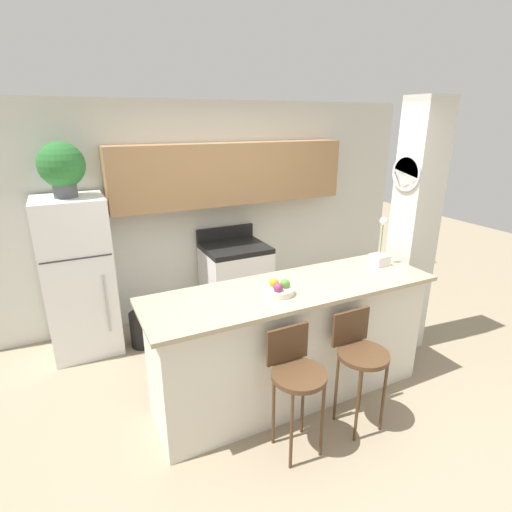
{
  "coord_description": "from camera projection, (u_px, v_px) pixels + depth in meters",
  "views": [
    {
      "loc": [
        -1.6,
        -2.55,
        2.35
      ],
      "look_at": [
        0.0,
        0.69,
        1.1
      ],
      "focal_mm": 28.0,
      "sensor_mm": 36.0,
      "label": 1
    }
  ],
  "objects": [
    {
      "name": "bar_stool_left",
      "position": [
        296.0,
        374.0,
        2.83
      ],
      "size": [
        0.39,
        0.39,
        0.95
      ],
      "color": "#4C331E",
      "rests_on": "ground_plane"
    },
    {
      "name": "pillar_right",
      "position": [
        413.0,
        231.0,
        3.99
      ],
      "size": [
        0.38,
        0.33,
        2.55
      ],
      "color": "silver",
      "rests_on": "ground_plane"
    },
    {
      "name": "fruit_bowl",
      "position": [
        279.0,
        289.0,
        3.12
      ],
      "size": [
        0.24,
        0.24,
        0.12
      ],
      "color": "silver",
      "rests_on": "counter_bar"
    },
    {
      "name": "potted_plant_on_fridge",
      "position": [
        62.0,
        167.0,
        3.71
      ],
      "size": [
        0.42,
        0.42,
        0.52
      ],
      "color": "#4C4C51",
      "rests_on": "refrigerator"
    },
    {
      "name": "bar_stool_right",
      "position": [
        360.0,
        354.0,
        3.07
      ],
      "size": [
        0.39,
        0.39,
        0.95
      ],
      "color": "#4C331E",
      "rests_on": "ground_plane"
    },
    {
      "name": "stove_range",
      "position": [
        236.0,
        280.0,
        4.91
      ],
      "size": [
        0.75,
        0.66,
        1.07
      ],
      "color": "white",
      "rests_on": "ground_plane"
    },
    {
      "name": "counter_bar",
      "position": [
        292.0,
        342.0,
        3.43
      ],
      "size": [
        2.48,
        0.74,
        1.05
      ],
      "color": "silver",
      "rests_on": "ground_plane"
    },
    {
      "name": "trash_bin",
      "position": [
        143.0,
        329.0,
        4.32
      ],
      "size": [
        0.28,
        0.28,
        0.38
      ],
      "color": "black",
      "rests_on": "ground_plane"
    },
    {
      "name": "refrigerator",
      "position": [
        79.0,
        277.0,
        4.07
      ],
      "size": [
        0.66,
        0.65,
        1.64
      ],
      "color": "white",
      "rests_on": "ground_plane"
    },
    {
      "name": "ground_plane",
      "position": [
        290.0,
        393.0,
        3.6
      ],
      "size": [
        14.0,
        14.0,
        0.0
      ],
      "primitive_type": "plane",
      "color": "gray"
    },
    {
      "name": "orchid_vase",
      "position": [
        380.0,
        254.0,
        3.72
      ],
      "size": [
        0.15,
        0.15,
        0.46
      ],
      "color": "white",
      "rests_on": "counter_bar"
    },
    {
      "name": "wall_back",
      "position": [
        218.0,
        195.0,
        4.8
      ],
      "size": [
        5.6,
        0.38,
        2.55
      ],
      "color": "silver",
      "rests_on": "ground_plane"
    }
  ]
}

